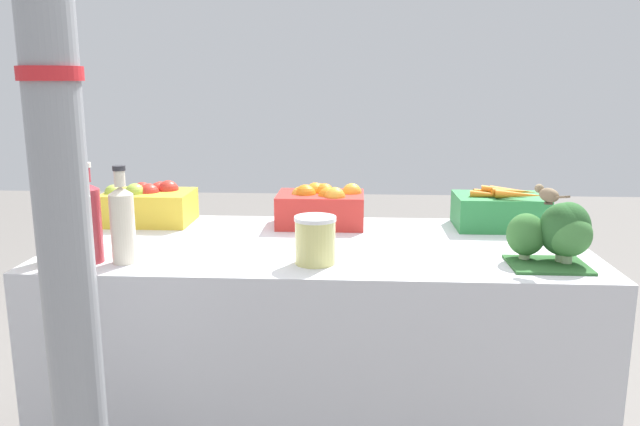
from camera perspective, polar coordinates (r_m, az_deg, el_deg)
name	(u,v)px	position (r m, az deg, el deg)	size (l,w,h in m)	color
market_table	(320,347)	(2.18, 0.00, -12.15)	(1.71, 0.79, 0.74)	silver
support_pole	(55,129)	(1.45, -23.07, 7.10)	(0.13, 0.13, 2.32)	gray
apple_crate	(149,203)	(2.42, -15.33, 0.86)	(0.32, 0.23, 0.16)	gold
orange_crate	(321,205)	(2.29, 0.09, 0.72)	(0.32, 0.23, 0.15)	red
carrot_crate	(500,210)	(2.35, 16.10, 0.28)	(0.32, 0.23, 0.16)	#2D8442
broccoli_pile	(559,232)	(1.93, 21.00, -1.67)	(0.23, 0.20, 0.18)	#2D602D
juice_bottle_golden	(50,219)	(1.98, -23.46, -0.47)	(0.07, 0.07, 0.31)	gold
juice_bottle_ruby	(88,220)	(1.94, -20.47, -0.61)	(0.08, 0.08, 0.29)	#B2333D
juice_bottle_cloudy	(123,222)	(1.90, -17.61, -0.82)	(0.07, 0.07, 0.29)	beige
pickle_jar	(315,240)	(1.81, -0.50, -2.48)	(0.12, 0.12, 0.14)	#D1CC75
sparrow_bird	(548,194)	(1.86, 20.12, 1.61)	(0.07, 0.13, 0.05)	#4C3D2D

